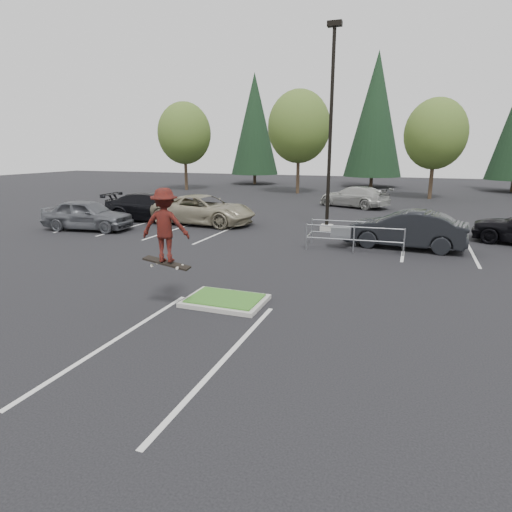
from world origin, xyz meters
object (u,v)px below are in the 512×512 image
(decid_b, at_px, (299,129))
(car_l_black, at_px, (152,207))
(decid_c, at_px, (435,136))
(conif_a, at_px, (255,124))
(conif_b, at_px, (375,115))
(car_r_charc, at_px, (405,229))
(car_l_tan, at_px, (204,210))
(car_l_grey, at_px, (87,215))
(light_pole, at_px, (330,142))
(cart_corral, at_px, (344,232))
(skateboarder, at_px, (165,226))
(car_far_silver, at_px, (355,197))
(decid_a, at_px, (185,135))

(decid_b, xyz_separation_m, car_l_black, (-3.99, -19.03, -5.21))
(decid_c, distance_m, conif_a, 22.50)
(conif_b, xyz_separation_m, car_l_black, (-10.00, -29.00, -7.02))
(car_r_charc, bearing_deg, car_l_tan, -97.93)
(decid_b, distance_m, conif_b, 11.78)
(decid_b, distance_m, car_l_grey, 24.02)
(light_pole, distance_m, car_r_charc, 6.23)
(decid_c, xyz_separation_m, cart_corral, (-3.94, -21.86, -4.54))
(car_l_black, bearing_deg, skateboarder, -152.08)
(skateboarder, bearing_deg, car_r_charc, -132.60)
(conif_b, height_order, car_l_tan, conif_b)
(cart_corral, distance_m, car_r_charc, 2.67)
(conif_b, distance_m, car_far_silver, 19.82)
(car_far_silver, bearing_deg, car_l_tan, -10.50)
(cart_corral, bearing_deg, decid_a, 128.77)
(conif_a, bearing_deg, car_r_charc, -59.16)
(decid_b, bearing_deg, car_l_grey, -103.55)
(decid_a, xyz_separation_m, conif_b, (18.01, 10.47, 2.27))
(car_r_charc, bearing_deg, car_far_silver, -158.68)
(light_pole, height_order, car_r_charc, light_pole)
(decid_c, height_order, conif_a, conif_a)
(skateboarder, distance_m, car_l_grey, 13.59)
(conif_a, xyz_separation_m, car_l_black, (4.00, -28.50, -6.27))
(light_pole, bearing_deg, car_l_grey, -160.48)
(light_pole, bearing_deg, decid_b, 109.35)
(conif_b, xyz_separation_m, car_far_silver, (0.64, -18.50, -7.07))
(decid_a, relative_size, skateboarder, 4.26)
(car_l_grey, bearing_deg, car_l_black, -29.04)
(decid_c, height_order, car_l_black, decid_c)
(conif_a, distance_m, car_l_tan, 30.13)
(decid_c, xyz_separation_m, conif_a, (-19.99, 10.17, 1.84))
(cart_corral, bearing_deg, conif_b, 90.10)
(car_l_tan, distance_m, car_l_grey, 6.25)
(light_pole, distance_m, cart_corral, 5.78)
(light_pole, bearing_deg, car_r_charc, -36.68)
(conif_a, height_order, car_l_grey, conif_a)
(conif_a, xyz_separation_m, cart_corral, (16.05, -32.03, -6.38))
(decid_b, xyz_separation_m, car_far_silver, (6.65, -8.53, -5.27))
(car_l_black, bearing_deg, conif_b, -26.25)
(conif_b, bearing_deg, car_l_black, -109.03)
(decid_b, relative_size, car_l_black, 1.69)
(conif_a, relative_size, car_far_silver, 2.44)
(decid_b, distance_m, car_l_tan, 19.74)
(light_pole, height_order, car_l_black, light_pole)
(car_l_black, relative_size, car_far_silver, 1.07)
(car_l_black, xyz_separation_m, car_far_silver, (10.64, 10.50, -0.05))
(car_l_black, bearing_deg, conif_a, 0.76)
(decid_c, xyz_separation_m, car_far_silver, (-5.35, -7.83, -4.48))
(decid_a, relative_size, decid_c, 1.06)
(decid_a, distance_m, car_l_grey, 23.70)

